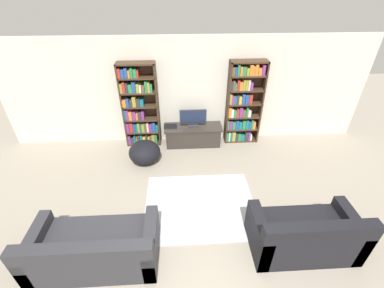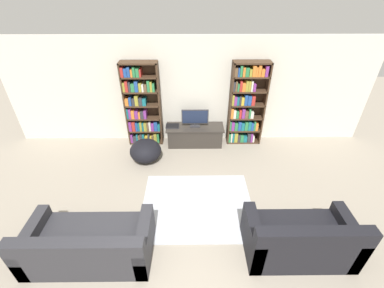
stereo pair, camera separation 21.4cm
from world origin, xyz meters
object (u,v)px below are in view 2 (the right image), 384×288
object	(u,v)px
bookshelf_right	(245,105)
couch_right_sofa	(300,240)
tv_stand	(195,135)
television	(195,118)
bookshelf_left	(142,107)
couch_left_sectional	(89,245)
beanbag_ottoman	(146,151)
laptop	(173,126)

from	to	relation	value
bookshelf_right	couch_right_sofa	bearing A→B (deg)	-84.44
tv_stand	television	size ratio (longest dim) A/B	2.19
tv_stand	couch_right_sofa	distance (m)	3.48
couch_right_sofa	tv_stand	bearing A→B (deg)	116.18
bookshelf_left	couch_left_sectional	world-z (taller)	bookshelf_left
tv_stand	television	bearing A→B (deg)	90.00
couch_left_sectional	bookshelf_left	bearing A→B (deg)	83.55
television	couch_left_sectional	distance (m)	3.62
bookshelf_right	couch_right_sofa	size ratio (longest dim) A/B	1.29
tv_stand	bookshelf_right	bearing A→B (deg)	6.25
bookshelf_right	television	size ratio (longest dim) A/B	3.18
couch_left_sectional	beanbag_ottoman	bearing A→B (deg)	78.46
beanbag_ottoman	television	bearing A→B (deg)	31.15
bookshelf_right	television	distance (m)	1.26
bookshelf_right	laptop	size ratio (longest dim) A/B	6.31
bookshelf_right	television	bearing A→B (deg)	-174.99
television	laptop	world-z (taller)	television
tv_stand	beanbag_ottoman	world-z (taller)	tv_stand
bookshelf_left	laptop	distance (m)	0.87
bookshelf_left	beanbag_ottoman	bearing A→B (deg)	-80.55
beanbag_ottoman	tv_stand	bearing A→B (deg)	30.18
bookshelf_left	television	distance (m)	1.32
laptop	bookshelf_left	bearing A→B (deg)	171.08
bookshelf_left	bookshelf_right	bearing A→B (deg)	-0.02
television	beanbag_ottoman	bearing A→B (deg)	-148.85
couch_left_sectional	couch_right_sofa	xyz separation A→B (m)	(3.20, 0.03, 0.04)
couch_left_sectional	beanbag_ottoman	world-z (taller)	couch_left_sectional
bookshelf_left	couch_right_sofa	world-z (taller)	bookshelf_left
bookshelf_left	television	bearing A→B (deg)	-4.76
television	couch_right_sofa	world-z (taller)	television
tv_stand	beanbag_ottoman	bearing A→B (deg)	-149.82
couch_right_sofa	beanbag_ottoman	size ratio (longest dim) A/B	2.22
television	couch_right_sofa	bearing A→B (deg)	-64.01
couch_left_sectional	tv_stand	bearing A→B (deg)	62.14
television	laptop	xyz separation A→B (m)	(-0.56, -0.01, -0.22)
couch_left_sectional	beanbag_ottoman	xyz separation A→B (m)	(0.51, 2.48, -0.01)
couch_left_sectional	bookshelf_right	bearing A→B (deg)	48.71
television	couch_right_sofa	size ratio (longest dim) A/B	0.41
laptop	couch_right_sofa	bearing A→B (deg)	-56.29
tv_stand	television	xyz separation A→B (m)	(0.00, 0.03, 0.49)
bookshelf_left	tv_stand	bearing A→B (deg)	-5.93
tv_stand	beanbag_ottoman	xyz separation A→B (m)	(-1.16, -0.67, -0.00)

